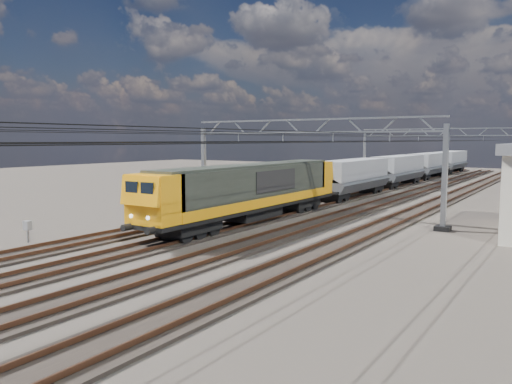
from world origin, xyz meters
The scene contains 14 objects.
ground centered at (0.00, 0.00, 0.00)m, with size 160.00×160.00×0.00m, color black.
track_outer_west centered at (-6.00, 0.00, 0.07)m, with size 2.60×140.00×0.30m.
track_loco centered at (-2.00, 0.00, 0.07)m, with size 2.60×140.00×0.30m.
track_inner_east centered at (2.00, 0.00, 0.07)m, with size 2.60×140.00×0.30m.
track_outer_east centered at (6.00, 0.00, 0.07)m, with size 2.60×140.00×0.30m.
catenary_gantry_mid centered at (0.00, 4.00, 3.91)m, with size 19.90×0.90×7.11m.
catenary_gantry_far centered at (0.00, 40.00, 3.91)m, with size 19.90×0.90×7.11m.
overhead_wires centered at (0.00, 8.00, 5.75)m, with size 12.03×140.00×0.53m.
locomotive centered at (-2.00, -0.14, 2.33)m, with size 2.76×21.10×3.62m.
hopper_wagon_lead centered at (-2.00, 17.56, 2.23)m, with size 3.38×13.00×3.25m.
hopper_wagon_mid centered at (-2.00, 31.76, 2.23)m, with size 3.38×13.00×3.25m.
hopper_wagon_third centered at (-2.00, 45.96, 2.23)m, with size 3.38×13.00×3.25m.
hopper_wagon_fourth centered at (-2.00, 60.16, 2.23)m, with size 3.38×13.00×3.25m.
trackside_cabinet centered at (-8.73, -12.20, 0.91)m, with size 0.43×0.34×1.20m.
Camera 1 is at (16.53, -27.88, 5.63)m, focal length 35.00 mm.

